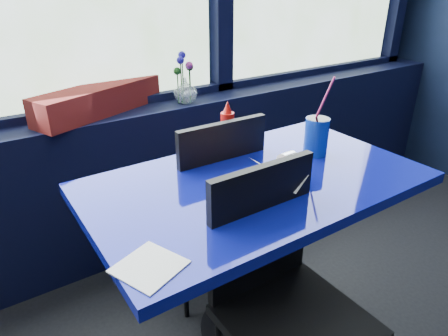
% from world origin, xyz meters
% --- Properties ---
extents(window_sill, '(5.00, 0.26, 0.80)m').
position_xyz_m(window_sill, '(0.00, 2.87, 0.40)').
color(window_sill, black).
rests_on(window_sill, ground).
extents(near_table, '(1.20, 0.70, 0.75)m').
position_xyz_m(near_table, '(0.30, 2.00, 0.57)').
color(near_table, black).
rests_on(near_table, ground).
extents(chair_near_front, '(0.41, 0.41, 0.90)m').
position_xyz_m(chair_near_front, '(0.19, 1.72, 0.51)').
color(chair_near_front, black).
rests_on(chair_near_front, ground).
extents(chair_near_back, '(0.41, 0.42, 0.90)m').
position_xyz_m(chair_near_back, '(0.29, 2.32, 0.52)').
color(chair_near_back, black).
rests_on(chair_near_back, ground).
extents(planter_box, '(0.68, 0.41, 0.13)m').
position_xyz_m(planter_box, '(0.04, 2.90, 0.87)').
color(planter_box, maroon).
rests_on(planter_box, window_sill).
extents(flower_vase, '(0.16, 0.16, 0.26)m').
position_xyz_m(flower_vase, '(0.47, 2.82, 0.88)').
color(flower_vase, silver).
rests_on(flower_vase, window_sill).
extents(food_basket, '(0.29, 0.29, 0.09)m').
position_xyz_m(food_basket, '(0.32, 1.93, 0.78)').
color(food_basket, red).
rests_on(food_basket, near_table).
extents(ketchup_bottle, '(0.06, 0.06, 0.21)m').
position_xyz_m(ketchup_bottle, '(0.36, 2.28, 0.84)').
color(ketchup_bottle, red).
rests_on(ketchup_bottle, near_table).
extents(soda_cup, '(0.09, 0.09, 0.32)m').
position_xyz_m(soda_cup, '(0.63, 2.04, 0.83)').
color(soda_cup, '#0E319C').
rests_on(soda_cup, near_table).
extents(napkin, '(0.19, 0.19, 0.00)m').
position_xyz_m(napkin, '(-0.22, 1.77, 0.75)').
color(napkin, white).
rests_on(napkin, near_table).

